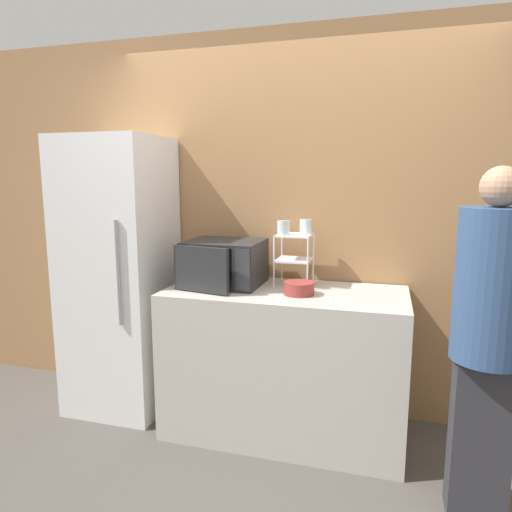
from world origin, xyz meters
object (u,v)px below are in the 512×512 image
Objects in this scene: person at (489,328)px; glass_back_right at (306,226)px; refrigerator at (120,276)px; bowl at (299,288)px; glass_front_left at (283,228)px; microwave at (224,263)px; dish_rack at (294,249)px.

glass_back_right is at bearing 143.99° from person.
refrigerator is at bearing 166.98° from person.
glass_front_left is at bearing 127.64° from bowl.
glass_back_right is (0.50, 0.18, 0.23)m from microwave.
glass_back_right reaches higher than dish_rack.
dish_rack is 3.64× the size of glass_back_right.
person is at bearing -13.02° from refrigerator.
person is at bearing -22.95° from bowl.
microwave is at bearing -165.09° from dish_rack.
glass_front_left is at bearing -134.51° from glass_back_right.
glass_front_left is 0.41m from bowl.
glass_back_right is at bearing 45.06° from dish_rack.
person reaches higher than dish_rack.
microwave is 1.58m from person.
glass_front_left is at bearing 151.90° from person.
bowl is (0.02, -0.30, -0.34)m from glass_back_right.
microwave is at bearing -160.39° from glass_back_right.
glass_front_left is (0.38, 0.06, 0.23)m from microwave.
glass_back_right is 0.05× the size of refrigerator.
bowl is at bearing -52.36° from glass_front_left.
bowl is at bearing -5.06° from refrigerator.
person is at bearing -31.97° from dish_rack.
refrigerator reaches higher than person.
bowl is at bearing -86.71° from glass_back_right.
glass_front_left is 0.05× the size of person.
person reaches higher than bowl.
bowl is 0.10× the size of refrigerator.
microwave is 0.78m from refrigerator.
refrigerator is (-1.15, -0.07, -0.36)m from glass_front_left.
refrigerator is at bearing 174.94° from bowl.
microwave is 0.55m from bowl.
dish_rack is 0.18× the size of refrigerator.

